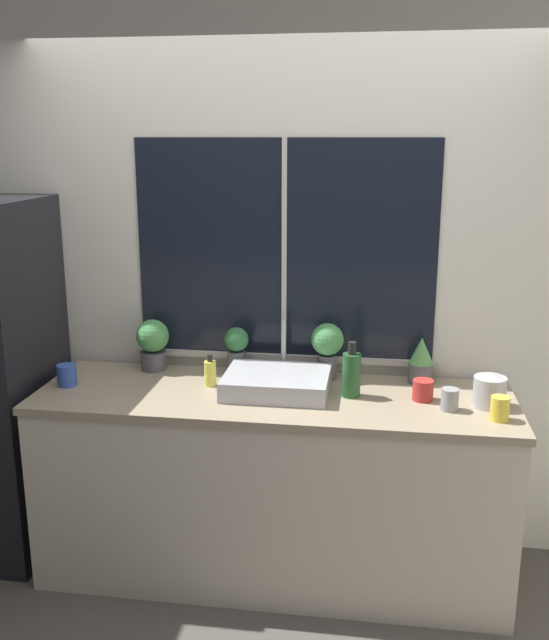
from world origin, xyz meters
name	(u,v)px	position (x,y,z in m)	size (l,w,h in m)	color
ground_plane	(262,612)	(0.00, 0.00, 0.00)	(14.00, 14.00, 0.00)	#4C4742
wall_back	(285,281)	(0.00, 0.73, 1.35)	(8.00, 0.09, 2.70)	silver
counter	(273,484)	(0.00, 0.33, 0.45)	(2.18, 0.69, 0.91)	beige
sink	(277,382)	(0.01, 0.37, 0.95)	(0.48, 0.43, 0.29)	#ADADB2
potted_plant_far_left	(153,342)	(-0.65, 0.59, 1.05)	(0.16, 0.16, 0.26)	#4C4C51
potted_plant_center_left	(237,348)	(-0.22, 0.59, 1.04)	(0.12, 0.12, 0.24)	#4C4C51
potted_plant_center_right	(327,345)	(0.22, 0.59, 1.07)	(0.16, 0.16, 0.27)	#4C4C51
potted_plant_far_right	(421,360)	(0.67, 0.59, 1.02)	(0.12, 0.12, 0.22)	#4C4C51
soap_bottle	(210,373)	(-0.31, 0.40, 0.97)	(0.06, 0.06, 0.15)	#DBD14C
bottle_tall	(351,374)	(0.35, 0.36, 1.01)	(0.08, 0.08, 0.26)	#235128
mug_grey	(450,400)	(0.78, 0.25, 0.95)	(0.08, 0.08, 0.10)	gray
mug_red	(423,390)	(0.67, 0.35, 0.95)	(0.09, 0.09, 0.09)	#B72D28
mug_yellow	(500,408)	(0.97, 0.17, 0.96)	(0.08, 0.08, 0.10)	gold
mug_blue	(67,375)	(-0.98, 0.30, 0.96)	(0.09, 0.09, 0.10)	#3351AD
kettle	(490,391)	(0.95, 0.32, 0.98)	(0.14, 0.14, 0.15)	#B2B2B7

